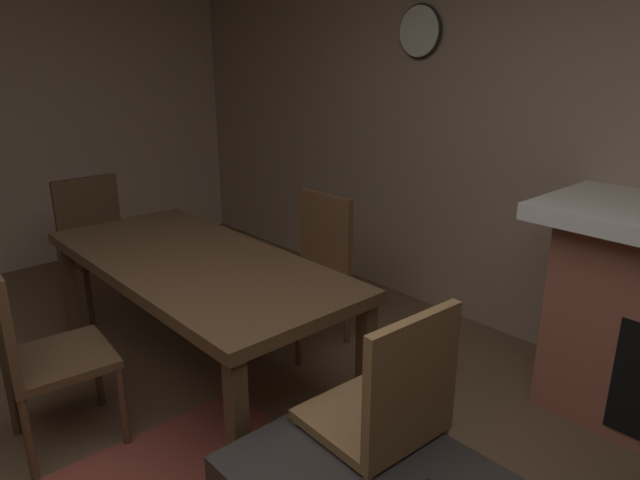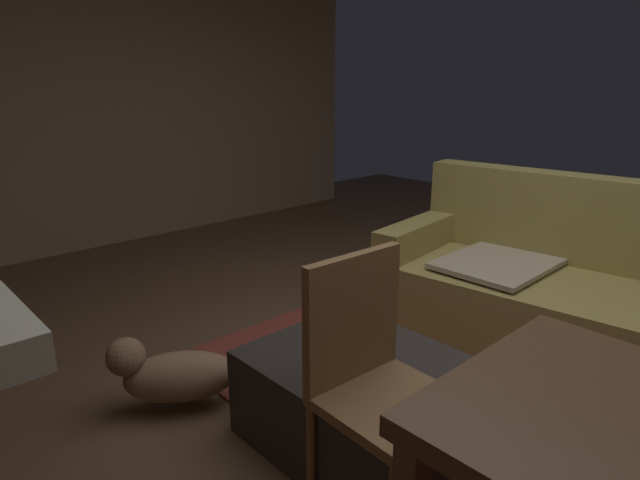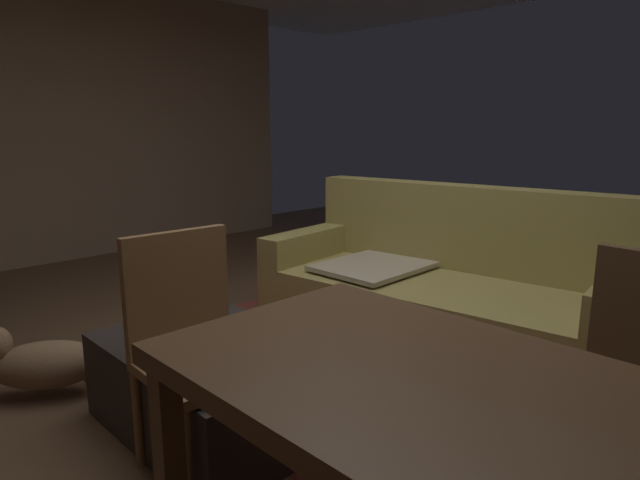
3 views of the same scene
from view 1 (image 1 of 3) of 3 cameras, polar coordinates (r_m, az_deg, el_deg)
name	(u,v)px [view 1 (image 1 of 3)]	position (r m, az deg, el deg)	size (l,w,h in m)	color
wall_back_fireplace_side	(624,125)	(3.46, 27.88, 10.06)	(8.24, 0.12, 2.78)	#9E846B
dining_table	(196,272)	(3.07, -12.22, -3.09)	(1.89, 0.84, 0.74)	#513823
dining_chair_west	(388,408)	(2.20, 6.71, -16.23)	(0.46, 0.46, 0.93)	brown
dining_chair_north	(34,347)	(2.86, -26.42, -9.45)	(0.48, 0.48, 0.93)	#513823
dining_chair_east	(97,238)	(4.27, -21.22, 0.20)	(0.44, 0.44, 0.93)	#513823
dining_chair_south	(312,260)	(3.56, -0.75, -2.03)	(0.44, 0.44, 0.93)	brown
wall_clock	(420,31)	(4.02, 9.84, 19.69)	(0.34, 0.03, 0.34)	silver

